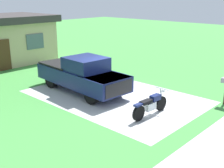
# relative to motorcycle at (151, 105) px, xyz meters

# --- Properties ---
(ground_plane) EXTENTS (80.00, 80.00, 0.00)m
(ground_plane) POSITION_rel_motorcycle_xyz_m (0.71, 2.73, -0.47)
(ground_plane) COLOR #449040
(driveway_pad) EXTENTS (5.72, 8.64, 0.01)m
(driveway_pad) POSITION_rel_motorcycle_xyz_m (0.71, 2.73, -0.47)
(driveway_pad) COLOR #B7B7B7
(driveway_pad) RESTS_ON ground
(motorcycle) EXTENTS (2.21, 0.70, 1.09)m
(motorcycle) POSITION_rel_motorcycle_xyz_m (0.00, 0.00, 0.00)
(motorcycle) COLOR black
(motorcycle) RESTS_ON ground
(pickup_truck) EXTENTS (2.34, 5.73, 1.90)m
(pickup_truck) POSITION_rel_motorcycle_xyz_m (0.16, 4.63, 0.48)
(pickup_truck) COLOR black
(pickup_truck) RESTS_ON ground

